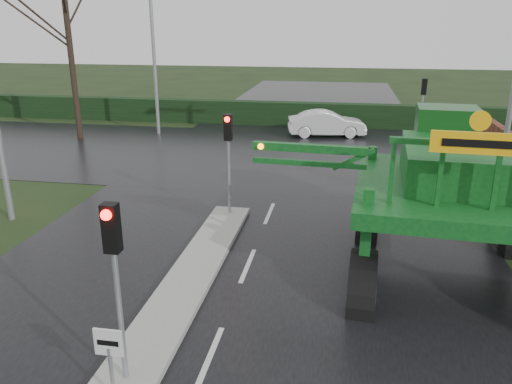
% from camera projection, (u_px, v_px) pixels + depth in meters
% --- Properties ---
extents(ground, '(140.00, 140.00, 0.00)m').
position_uv_depth(ground, '(210.00, 358.00, 9.86)').
color(ground, black).
rests_on(ground, ground).
extents(road_main, '(14.00, 80.00, 0.02)m').
position_uv_depth(road_main, '(277.00, 195.00, 19.19)').
color(road_main, black).
rests_on(road_main, ground).
extents(road_cross, '(80.00, 12.00, 0.02)m').
position_uv_depth(road_cross, '(293.00, 156.00, 24.79)').
color(road_cross, black).
rests_on(road_cross, ground).
extents(median_island, '(1.20, 10.00, 0.16)m').
position_uv_depth(median_island, '(191.00, 277.00, 12.85)').
color(median_island, gray).
rests_on(median_island, ground).
extents(hedge_row, '(44.00, 0.90, 1.50)m').
position_uv_depth(hedge_row, '(306.00, 114.00, 32.02)').
color(hedge_row, black).
rests_on(hedge_row, ground).
extents(keep_left_sign, '(0.50, 0.07, 1.35)m').
position_uv_depth(keep_left_sign, '(109.00, 352.00, 8.34)').
color(keep_left_sign, gray).
rests_on(keep_left_sign, ground).
extents(traffic_signal_near, '(0.26, 0.33, 3.52)m').
position_uv_depth(traffic_signal_near, '(114.00, 257.00, 8.31)').
color(traffic_signal_near, gray).
rests_on(traffic_signal_near, ground).
extents(traffic_signal_mid, '(0.26, 0.33, 3.52)m').
position_uv_depth(traffic_signal_mid, '(228.00, 143.00, 16.24)').
color(traffic_signal_mid, gray).
rests_on(traffic_signal_mid, ground).
extents(traffic_signal_far, '(0.26, 0.33, 3.52)m').
position_uv_depth(traffic_signal_far, '(423.00, 96.00, 26.64)').
color(traffic_signal_far, gray).
rests_on(traffic_signal_far, ground).
extents(street_light_left_far, '(3.85, 0.30, 10.00)m').
position_uv_depth(street_light_left_far, '(157.00, 29.00, 27.95)').
color(street_light_left_far, gray).
rests_on(street_light_left_far, ground).
extents(tree_left_far, '(7.70, 7.70, 13.26)m').
position_uv_depth(tree_left_far, '(65.00, 6.00, 26.41)').
color(tree_left_far, black).
rests_on(tree_left_far, ground).
extents(crop_sprayer, '(10.32, 6.72, 5.77)m').
position_uv_depth(crop_sprayer, '(370.00, 186.00, 11.47)').
color(crop_sprayer, black).
rests_on(crop_sprayer, ground).
extents(white_sedan, '(4.66, 2.29, 1.47)m').
position_uv_depth(white_sedan, '(326.00, 136.00, 29.29)').
color(white_sedan, white).
rests_on(white_sedan, ground).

